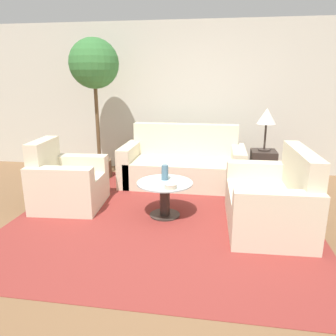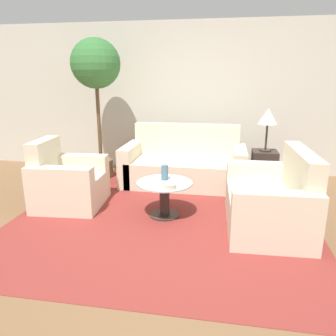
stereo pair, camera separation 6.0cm
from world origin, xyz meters
name	(u,v)px [view 2 (the right image)]	position (x,y,z in m)	size (l,w,h in m)	color
ground_plane	(165,243)	(0.00, 0.00, 0.00)	(14.00, 14.00, 0.00)	brown
wall_back	(194,99)	(0.00, 2.87, 1.30)	(10.00, 0.06, 2.60)	beige
rug	(165,215)	(-0.13, 0.69, 0.00)	(3.60, 3.50, 0.01)	maroon
sofa_main	(184,166)	(-0.05, 2.03, 0.29)	(1.92, 0.91, 0.93)	beige
armchair	(66,184)	(-1.49, 0.82, 0.29)	(0.90, 0.91, 0.89)	beige
loveseat	(274,203)	(1.15, 0.60, 0.29)	(0.91, 1.36, 0.91)	beige
coffee_table	(165,194)	(-0.13, 0.69, 0.28)	(0.69, 0.69, 0.44)	#332823
side_table	(264,170)	(1.19, 2.00, 0.29)	(0.37, 0.37, 0.59)	#332823
table_lamp	(268,118)	(1.19, 2.00, 1.09)	(0.28, 0.28, 0.64)	#332823
potted_plant	(96,74)	(-1.50, 2.12, 1.72)	(0.79, 0.79, 2.27)	brown
vase	(165,172)	(-0.14, 0.79, 0.53)	(0.09, 0.09, 0.19)	slate
bowl	(170,186)	(-0.02, 0.48, 0.47)	(0.14, 0.14, 0.05)	beige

